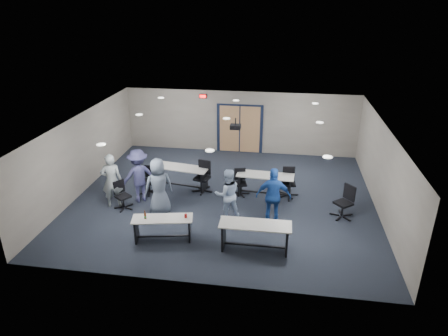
# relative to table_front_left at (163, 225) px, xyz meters

# --- Properties ---
(floor) EXTENTS (10.00, 10.00, 0.00)m
(floor) POSITION_rel_table_front_left_xyz_m (1.32, 2.77, -0.47)
(floor) COLOR #1C212D
(floor) RESTS_ON ground
(back_wall) EXTENTS (10.00, 0.04, 2.70)m
(back_wall) POSITION_rel_table_front_left_xyz_m (1.32, 7.27, 0.88)
(back_wall) COLOR gray
(back_wall) RESTS_ON floor
(front_wall) EXTENTS (10.00, 0.04, 2.70)m
(front_wall) POSITION_rel_table_front_left_xyz_m (1.32, -1.73, 0.88)
(front_wall) COLOR gray
(front_wall) RESTS_ON floor
(left_wall) EXTENTS (0.04, 9.00, 2.70)m
(left_wall) POSITION_rel_table_front_left_xyz_m (-3.68, 2.77, 0.88)
(left_wall) COLOR gray
(left_wall) RESTS_ON floor
(right_wall) EXTENTS (0.04, 9.00, 2.70)m
(right_wall) POSITION_rel_table_front_left_xyz_m (6.32, 2.77, 0.88)
(right_wall) COLOR gray
(right_wall) RESTS_ON floor
(ceiling) EXTENTS (10.00, 9.00, 0.04)m
(ceiling) POSITION_rel_table_front_left_xyz_m (1.32, 2.77, 2.23)
(ceiling) COLOR silver
(ceiling) RESTS_ON back_wall
(double_door) EXTENTS (2.00, 0.07, 2.20)m
(double_door) POSITION_rel_table_front_left_xyz_m (1.32, 7.24, 0.58)
(double_door) COLOR #101932
(double_door) RESTS_ON back_wall
(exit_sign) EXTENTS (0.32, 0.07, 0.18)m
(exit_sign) POSITION_rel_table_front_left_xyz_m (-0.28, 7.22, 1.98)
(exit_sign) COLOR black
(exit_sign) RESTS_ON back_wall
(ceiling_projector) EXTENTS (0.35, 0.32, 0.37)m
(ceiling_projector) POSITION_rel_table_front_left_xyz_m (1.62, 3.27, 1.93)
(ceiling_projector) COLOR black
(ceiling_projector) RESTS_ON ceiling
(ceiling_can_lights) EXTENTS (6.24, 5.74, 0.02)m
(ceiling_can_lights) POSITION_rel_table_front_left_xyz_m (1.32, 3.02, 2.20)
(ceiling_can_lights) COLOR white
(ceiling_can_lights) RESTS_ON ceiling
(table_front_left) EXTENTS (1.76, 0.88, 0.93)m
(table_front_left) POSITION_rel_table_front_left_xyz_m (0.00, 0.00, 0.00)
(table_front_left) COLOR #B7B3AD
(table_front_left) RESTS_ON floor
(table_front_right) EXTENTS (1.93, 0.66, 0.78)m
(table_front_right) POSITION_rel_table_front_left_xyz_m (2.60, -0.08, 0.06)
(table_front_right) COLOR #B7B3AD
(table_front_right) RESTS_ON floor
(table_back_left) EXTENTS (2.06, 0.97, 0.80)m
(table_back_left) POSITION_rel_table_front_left_xyz_m (-0.32, 3.32, 0.08)
(table_back_left) COLOR #B7B3AD
(table_back_left) RESTS_ON floor
(table_back_right) EXTENTS (1.97, 0.77, 0.79)m
(table_back_right) POSITION_rel_table_front_left_xyz_m (2.68, 3.15, 0.06)
(table_back_right) COLOR #B7B3AD
(table_back_right) RESTS_ON floor
(chair_back_a) EXTENTS (0.65, 0.65, 0.96)m
(chair_back_a) POSITION_rel_table_front_left_xyz_m (-1.33, 2.73, 0.01)
(chair_back_a) COLOR black
(chair_back_a) RESTS_ON floor
(chair_back_b) EXTENTS (0.84, 0.84, 1.10)m
(chair_back_b) POSITION_rel_table_front_left_xyz_m (0.48, 3.15, 0.08)
(chair_back_b) COLOR black
(chair_back_b) RESTS_ON floor
(chair_back_c) EXTENTS (0.70, 0.70, 0.92)m
(chair_back_c) POSITION_rel_table_front_left_xyz_m (1.84, 3.09, -0.01)
(chair_back_c) COLOR black
(chair_back_c) RESTS_ON floor
(chair_back_d) EXTENTS (0.69, 0.69, 1.00)m
(chair_back_d) POSITION_rel_table_front_left_xyz_m (3.49, 3.28, 0.02)
(chair_back_d) COLOR black
(chair_back_d) RESTS_ON floor
(chair_loose_left) EXTENTS (0.82, 0.82, 0.93)m
(chair_loose_left) POSITION_rel_table_front_left_xyz_m (-1.79, 1.55, -0.01)
(chair_loose_left) COLOR black
(chair_loose_left) RESTS_ON floor
(chair_loose_right) EXTENTS (0.93, 0.93, 1.05)m
(chair_loose_right) POSITION_rel_table_front_left_xyz_m (5.16, 2.05, 0.05)
(chair_loose_right) COLOR black
(chair_loose_right) RESTS_ON floor
(person_gray) EXTENTS (0.77, 0.61, 1.83)m
(person_gray) POSITION_rel_table_front_left_xyz_m (-2.17, 1.65, 0.44)
(person_gray) COLOR #95A0A2
(person_gray) RESTS_ON floor
(person_plaid) EXTENTS (1.07, 0.95, 1.83)m
(person_plaid) POSITION_rel_table_front_left_xyz_m (-0.54, 1.47, 0.44)
(person_plaid) COLOR slate
(person_plaid) RESTS_ON floor
(person_lightblue) EXTENTS (0.96, 0.86, 1.62)m
(person_lightblue) POSITION_rel_table_front_left_xyz_m (1.62, 1.48, 0.34)
(person_lightblue) COLOR #BBD3F7
(person_lightblue) RESTS_ON floor
(person_navy) EXTENTS (1.05, 0.44, 1.78)m
(person_navy) POSITION_rel_table_front_left_xyz_m (3.02, 1.40, 0.42)
(person_navy) COLOR #1D48A0
(person_navy) RESTS_ON floor
(person_back) EXTENTS (1.36, 1.23, 1.83)m
(person_back) POSITION_rel_table_front_left_xyz_m (-1.44, 2.15, 0.44)
(person_back) COLOR #3A3B69
(person_back) RESTS_ON floor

